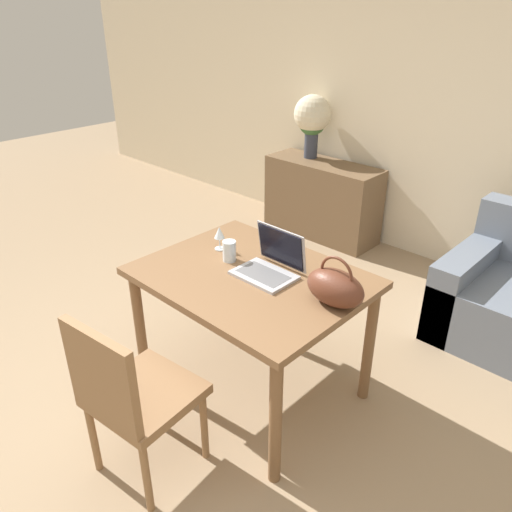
% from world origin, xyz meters
% --- Properties ---
extents(ground_plane, '(14.00, 14.00, 0.00)m').
position_xyz_m(ground_plane, '(0.00, 0.00, 0.00)').
color(ground_plane, '#997F60').
extents(wall_back, '(10.00, 0.06, 2.70)m').
position_xyz_m(wall_back, '(0.00, 3.03, 1.35)').
color(wall_back, beige).
rests_on(wall_back, ground_plane).
extents(dining_table, '(1.16, 0.90, 0.77)m').
position_xyz_m(dining_table, '(-0.06, 0.73, 0.67)').
color(dining_table, brown).
rests_on(dining_table, ground_plane).
extents(chair, '(0.49, 0.49, 0.90)m').
position_xyz_m(chair, '(-0.03, -0.08, 0.50)').
color(chair, olive).
rests_on(chair, ground_plane).
extents(sideboard, '(1.11, 0.40, 0.71)m').
position_xyz_m(sideboard, '(-1.09, 2.76, 0.36)').
color(sideboard, brown).
rests_on(sideboard, ground_plane).
extents(laptop, '(0.32, 0.27, 0.23)m').
position_xyz_m(laptop, '(0.00, 0.82, 0.83)').
color(laptop, '#ADADB2').
rests_on(laptop, dining_table).
extents(drinking_glass, '(0.07, 0.07, 0.12)m').
position_xyz_m(drinking_glass, '(-0.26, 0.76, 0.82)').
color(drinking_glass, silver).
rests_on(drinking_glass, dining_table).
extents(wine_glass, '(0.06, 0.06, 0.14)m').
position_xyz_m(wine_glass, '(-0.40, 0.82, 0.86)').
color(wine_glass, silver).
rests_on(wine_glass, dining_table).
extents(handbag, '(0.30, 0.18, 0.25)m').
position_xyz_m(handbag, '(0.42, 0.79, 0.86)').
color(handbag, '#592D1E').
rests_on(handbag, dining_table).
extents(flower_vase, '(0.34, 0.34, 0.58)m').
position_xyz_m(flower_vase, '(-1.29, 2.81, 1.08)').
color(flower_vase, '#333847').
rests_on(flower_vase, sideboard).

